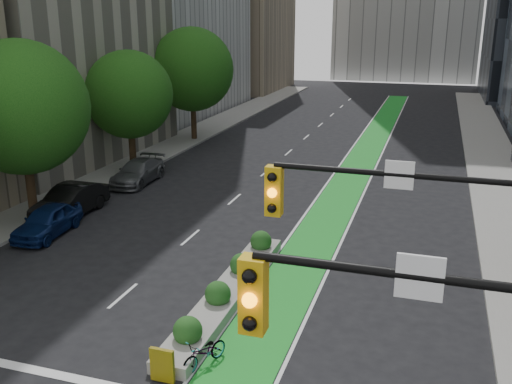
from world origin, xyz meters
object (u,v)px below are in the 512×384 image
Objects in this scene: parked_car_left_near at (48,221)px; parked_car_left_far at (138,172)px; median_planter at (229,288)px; parked_car_left_mid at (70,201)px; bicycle at (205,353)px.

parked_car_left_far is (-0.31, 9.02, -0.01)m from parked_car_left_near.
median_planter is 12.23m from parked_car_left_mid.
parked_car_left_mid is 6.41m from parked_car_left_far.
median_planter is 10.62m from parked_car_left_near.
median_planter is 6.17× the size of bicycle.
median_planter is 4.23m from bicycle.
parked_car_left_far is at bearing 88.15° from parked_car_left_mid.
median_planter is at bearing -23.21° from parked_car_left_near.
parked_car_left_far reaches higher than median_planter.
bicycle is 0.35× the size of parked_car_left_mid.
median_planter is at bearing -52.57° from parked_car_left_far.
parked_car_left_mid is (-11.50, 10.06, 0.34)m from bicycle.
bicycle is at bearing -40.33° from parked_car_left_mid.
bicycle is 19.91m from parked_car_left_far.
median_planter reaches higher than bicycle.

